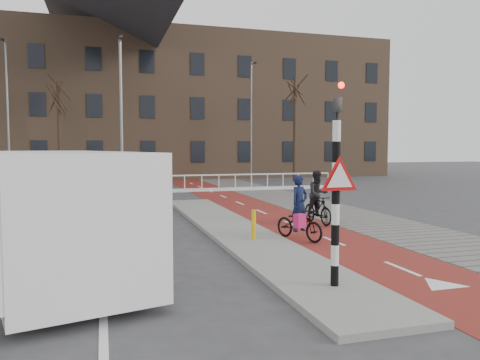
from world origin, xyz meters
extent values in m
plane|color=#38383A|center=(0.00, 0.00, 0.00)|extent=(120.00, 120.00, 0.00)
cube|color=maroon|center=(1.50, 10.00, 0.01)|extent=(2.50, 60.00, 0.01)
cube|color=slate|center=(4.30, 10.00, 0.01)|extent=(3.00, 60.00, 0.01)
cube|color=gray|center=(-0.70, 4.00, 0.06)|extent=(1.80, 16.00, 0.12)
cylinder|color=black|center=(-0.60, -2.00, 1.56)|extent=(0.14, 0.14, 2.88)
imported|color=black|center=(-0.60, -2.00, 3.40)|extent=(0.13, 0.16, 0.80)
cylinder|color=#FF0C05|center=(-0.60, -2.14, 3.58)|extent=(0.11, 0.02, 0.11)
cylinder|color=#E2B50C|center=(-0.67, 2.34, 0.51)|extent=(0.12, 0.12, 0.78)
imported|color=black|center=(0.68, 2.45, 0.45)|extent=(1.18, 1.76, 0.88)
imported|color=#0E1636|center=(0.68, 2.45, 1.01)|extent=(0.65, 0.55, 1.53)
cube|color=#C11B5D|center=(0.47, 1.94, 0.62)|extent=(0.35, 0.29, 0.36)
imported|color=black|center=(2.32, 4.69, 0.50)|extent=(0.63, 1.66, 0.97)
imported|color=black|center=(2.32, 4.69, 1.01)|extent=(0.80, 0.66, 1.52)
cube|color=white|center=(-5.31, 0.16, 1.31)|extent=(3.66, 6.11, 2.29)
cube|color=#1C813E|center=(-4.15, 0.16, 1.21)|extent=(0.95, 3.54, 0.55)
cube|color=black|center=(-5.31, -2.35, 1.71)|extent=(2.00, 0.57, 0.90)
cylinder|color=black|center=(-5.75, -1.97, 0.40)|extent=(0.48, 0.85, 0.80)
cylinder|color=black|center=(-3.87, -1.47, 0.40)|extent=(0.48, 0.85, 0.80)
cylinder|color=black|center=(-4.86, 2.29, 0.40)|extent=(0.48, 0.85, 0.80)
cube|color=silver|center=(-5.00, 17.00, 0.95)|extent=(28.00, 0.08, 0.08)
cube|color=silver|center=(-5.00, 17.00, 0.10)|extent=(28.00, 0.10, 0.20)
cube|color=#7F6047|center=(-3.00, 32.00, 6.00)|extent=(46.00, 10.00, 12.00)
cylinder|color=black|center=(-7.27, 25.34, 3.53)|extent=(0.22, 0.22, 7.07)
cylinder|color=black|center=(9.38, 23.17, 3.85)|extent=(0.25, 0.25, 7.69)
cylinder|color=slate|center=(-3.62, 12.13, 3.63)|extent=(0.12, 0.12, 7.26)
cylinder|color=slate|center=(-9.73, 21.14, 4.38)|extent=(0.12, 0.12, 8.76)
cylinder|color=slate|center=(6.40, 24.54, 4.43)|extent=(0.12, 0.12, 8.86)
camera|label=1|loc=(-4.47, -9.25, 2.54)|focal=35.00mm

